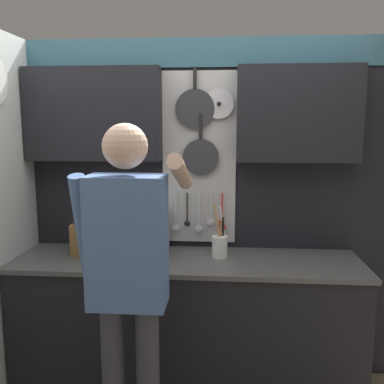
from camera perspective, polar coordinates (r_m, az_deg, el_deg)
name	(u,v)px	position (r m, az deg, el deg)	size (l,w,h in m)	color
base_cabinet_counter	(187,326)	(2.95, -0.66, -17.42)	(2.22, 0.60, 0.91)	black
back_wall_unit	(190,171)	(2.92, -0.32, 2.76)	(2.79, 0.20, 2.33)	black
microwave	(129,233)	(2.84, -8.45, -5.44)	(0.49, 0.38, 0.30)	silver
knife_block	(82,238)	(2.94, -14.51, -6.00)	(0.11, 0.15, 0.28)	brown
utensil_crock	(220,244)	(2.79, 3.75, -6.94)	(0.10, 0.10, 0.35)	white
person	(129,267)	(2.18, -8.45, -9.85)	(0.54, 0.67, 1.77)	#383842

